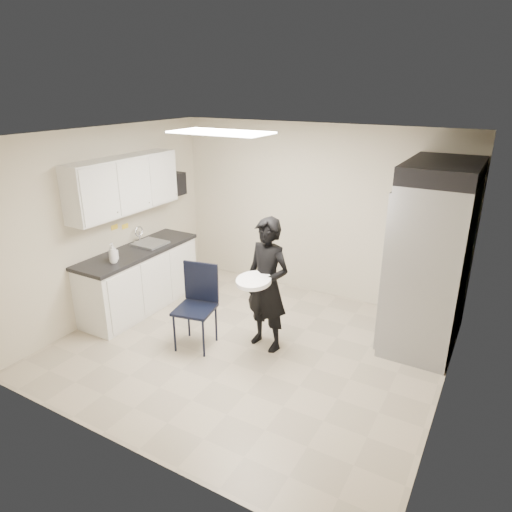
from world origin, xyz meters
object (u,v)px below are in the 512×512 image
Objects in this scene: lower_counter at (140,280)px; commercial_fridge at (430,264)px; man_tuxedo at (267,285)px; folding_chair at (195,310)px.

lower_counter is 3.98m from commercial_fridge.
man_tuxedo is (2.12, -0.03, 0.41)m from lower_counter.
folding_chair is at bearing -19.50° from lower_counter.
man_tuxedo reaches higher than lower_counter.
commercial_fridge is 1.26× the size of man_tuxedo.
man_tuxedo is at bearing -0.75° from lower_counter.
folding_chair is 0.95m from man_tuxedo.
lower_counter is at bearing -169.86° from man_tuxedo.
man_tuxedo is at bearing 19.06° from folding_chair.
commercial_fridge reaches higher than man_tuxedo.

